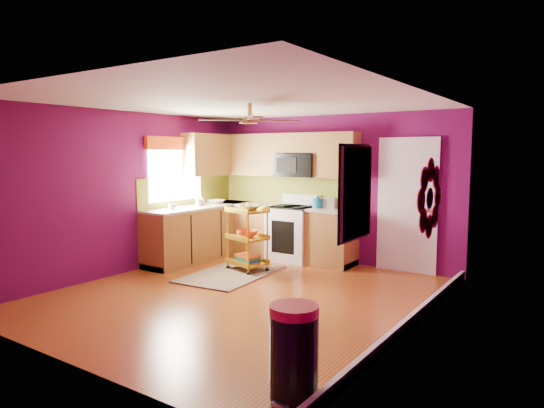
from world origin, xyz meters
The scene contains 18 objects.
ground centered at (0.00, 0.00, 0.00)m, with size 5.00×5.00×0.00m, color brown.
room_envelope centered at (0.03, 0.00, 1.63)m, with size 4.54×5.04×2.52m.
lower_cabinets centered at (-1.35, 1.82, 0.43)m, with size 2.81×2.31×0.94m.
electric_range centered at (-0.55, 2.17, 0.48)m, with size 0.76×0.66×1.13m.
upper_cabinetry centered at (-1.24, 2.17, 1.80)m, with size 2.80×2.30×1.26m.
left_window centered at (-2.22, 1.05, 1.74)m, with size 0.08×1.35×1.08m.
panel_door centered at (1.35, 2.47, 1.02)m, with size 0.95×0.11×2.15m.
right_wall_art centered at (2.23, -0.34, 1.44)m, with size 0.04×2.74×1.04m.
ceiling_fan centered at (0.00, 0.20, 2.29)m, with size 1.01×1.01×0.26m.
shag_rug centered at (-0.79, 0.77, 0.01)m, with size 1.03×1.68×0.02m, color black.
rolling_cart centered at (-0.73, 1.11, 0.56)m, with size 0.70×0.59×1.09m.
trash_can centered at (1.96, -1.88, 0.36)m, with size 0.42×0.44×0.72m.
teal_kettle centered at (-0.09, 2.21, 1.02)m, with size 0.18×0.18×0.21m.
toaster centered at (0.11, 2.29, 1.03)m, with size 0.22×0.15×0.18m, color beige.
soap_bottle_a centered at (-1.97, 1.33, 1.03)m, with size 0.08×0.08×0.18m, color #EA3F72.
soap_bottle_b centered at (-2.02, 1.46, 1.03)m, with size 0.14×0.14×0.18m, color white.
counter_dish centered at (-1.96, 1.80, 0.98)m, with size 0.29×0.29×0.07m, color white.
counter_cup centered at (-1.96, 0.69, 0.99)m, with size 0.12×0.12×0.10m, color white.
Camera 1 is at (3.81, -4.90, 1.86)m, focal length 32.00 mm.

